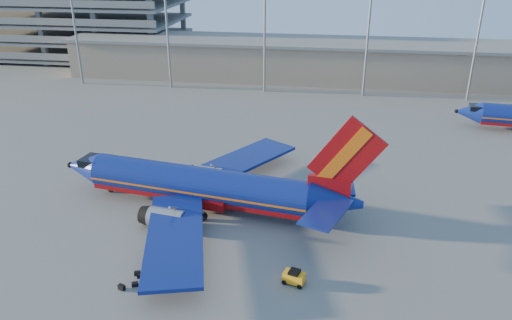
# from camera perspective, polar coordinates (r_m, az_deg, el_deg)

# --- Properties ---
(ground) EXTENTS (220.00, 220.00, 0.00)m
(ground) POSITION_cam_1_polar(r_m,az_deg,el_deg) (60.97, -0.38, -4.07)
(ground) COLOR slate
(ground) RESTS_ON ground
(terminal_building) EXTENTS (122.00, 16.00, 8.50)m
(terminal_building) POSITION_cam_1_polar(r_m,az_deg,el_deg) (113.83, 9.48, 11.17)
(terminal_building) COLOR gray
(terminal_building) RESTS_ON ground
(parking_garage) EXTENTS (62.00, 32.00, 21.40)m
(parking_garage) POSITION_cam_1_polar(r_m,az_deg,el_deg) (146.55, -20.88, 15.70)
(parking_garage) COLOR slate
(parking_garage) RESTS_ON ground
(light_mast_row) EXTENTS (101.60, 1.60, 28.65)m
(light_mast_row) POSITION_cam_1_polar(r_m,az_deg,el_deg) (99.91, 6.99, 17.30)
(light_mast_row) COLOR gray
(light_mast_row) RESTS_ON ground
(aircraft_main) EXTENTS (37.93, 36.23, 12.90)m
(aircraft_main) POSITION_cam_1_polar(r_m,az_deg,el_deg) (57.33, -5.73, -3.01)
(aircraft_main) COLOR navy
(aircraft_main) RESTS_ON ground
(baggage_tug) EXTENTS (2.19, 1.68, 1.39)m
(baggage_tug) POSITION_cam_1_polar(r_m,az_deg,el_deg) (46.22, 4.38, -13.18)
(baggage_tug) COLOR #FEA316
(baggage_tug) RESTS_ON ground
(luggage_pile) EXTENTS (2.88, 2.76, 0.49)m
(luggage_pile) POSITION_cam_1_polar(r_m,az_deg,el_deg) (47.65, -13.66, -13.38)
(luggage_pile) COLOR black
(luggage_pile) RESTS_ON ground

